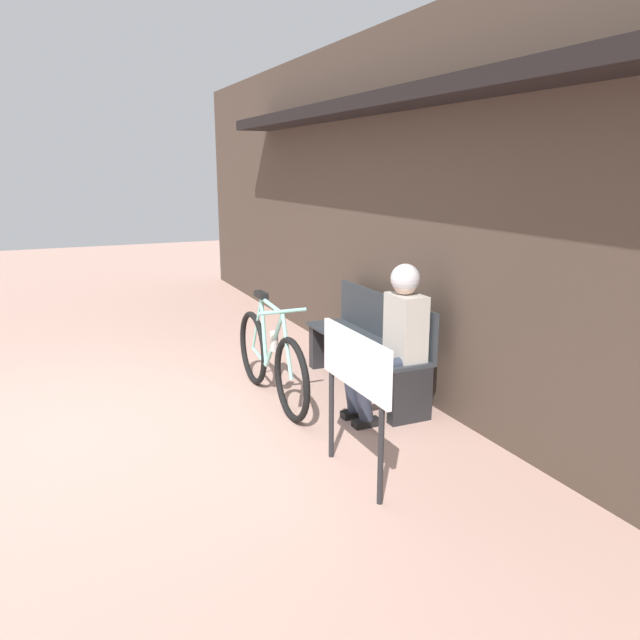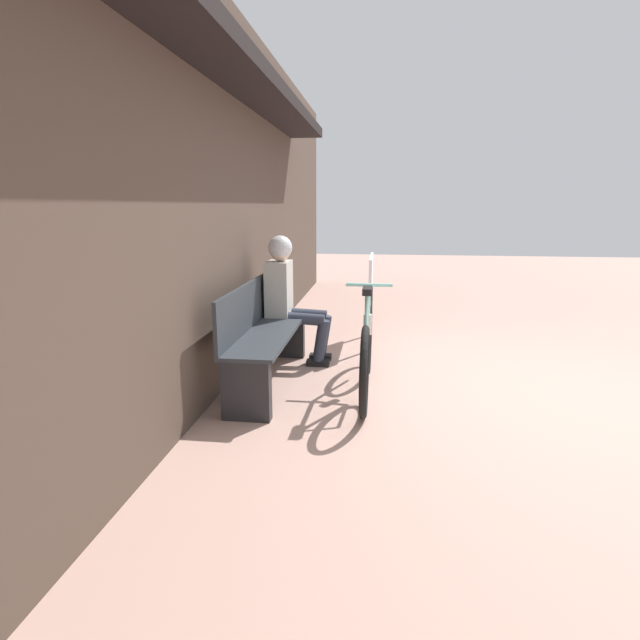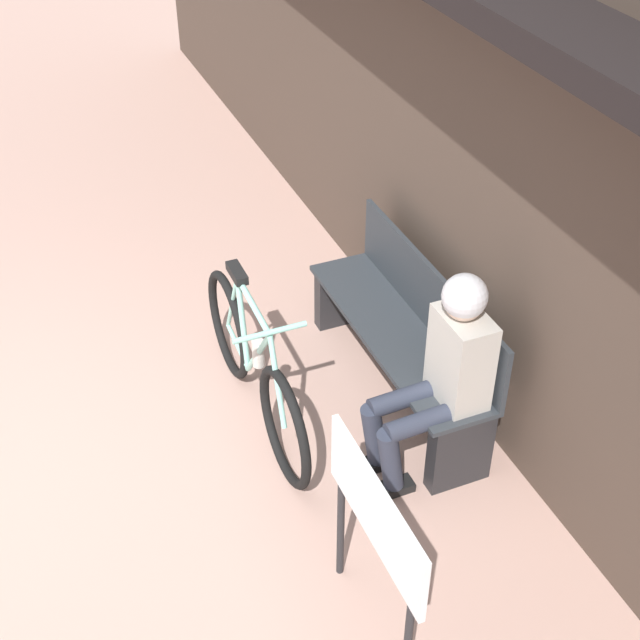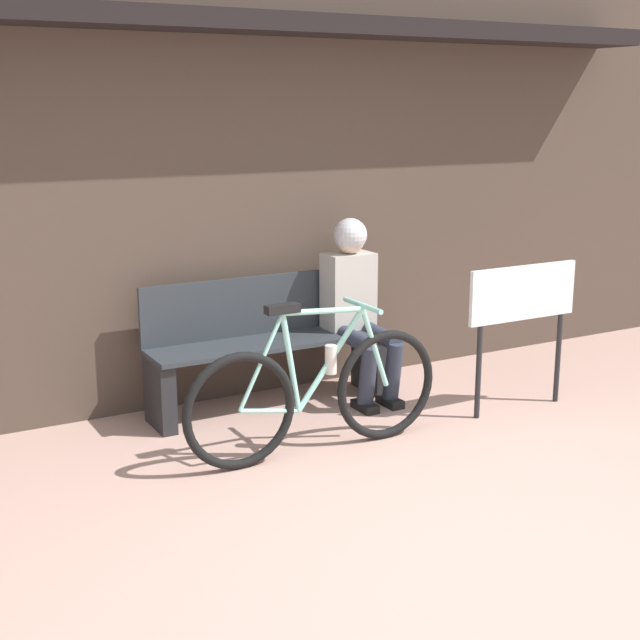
# 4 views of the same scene
# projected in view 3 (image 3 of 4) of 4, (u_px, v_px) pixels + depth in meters

# --- Properties ---
(ground_plane) EXTENTS (24.00, 24.00, 0.00)m
(ground_plane) POSITION_uv_depth(u_px,v_px,m) (22.00, 479.00, 4.90)
(ground_plane) COLOR tan
(storefront_wall) EXTENTS (12.00, 0.56, 3.20)m
(storefront_wall) POSITION_uv_depth(u_px,v_px,m) (464.00, 120.00, 4.69)
(storefront_wall) COLOR #4C3D33
(storefront_wall) RESTS_ON ground_plane
(park_bench_near) EXTENTS (1.66, 0.42, 0.87)m
(park_bench_near) POSITION_uv_depth(u_px,v_px,m) (404.00, 337.00, 5.23)
(park_bench_near) COLOR #2D3338
(park_bench_near) RESTS_ON ground_plane
(bicycle) EXTENTS (1.65, 0.40, 0.92)m
(bicycle) POSITION_uv_depth(u_px,v_px,m) (254.00, 369.00, 5.07)
(bicycle) COLOR black
(bicycle) RESTS_ON ground_plane
(person_seated) EXTENTS (0.34, 0.62, 1.25)m
(person_seated) POSITION_uv_depth(u_px,v_px,m) (444.00, 365.00, 4.55)
(person_seated) COLOR #2D3342
(person_seated) RESTS_ON ground_plane
(signboard) EXTENTS (0.86, 0.04, 0.98)m
(signboard) POSITION_uv_depth(u_px,v_px,m) (375.00, 524.00, 3.71)
(signboard) COLOR #232326
(signboard) RESTS_ON ground_plane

